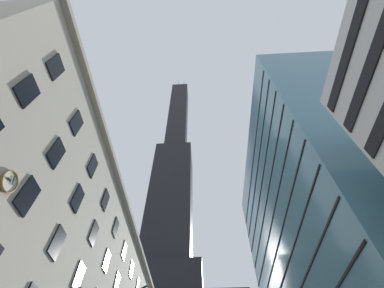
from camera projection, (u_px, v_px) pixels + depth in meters
The scene contains 2 objects.
dark_skyscraper at pixel (169, 229), 110.50m from camera, with size 27.33×27.33×226.30m.
glass_office_midrise at pixel (326, 239), 40.94m from camera, with size 16.19×42.63×50.79m.
Camera 1 is at (-0.25, -8.49, 1.54)m, focal length 24.31 mm.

